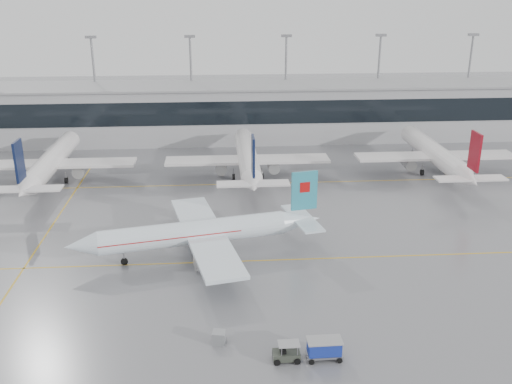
{
  "coord_description": "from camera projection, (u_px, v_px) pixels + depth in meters",
  "views": [
    {
      "loc": [
        -5.56,
        -65.51,
        33.44
      ],
      "look_at": [
        0.0,
        12.0,
        5.0
      ],
      "focal_mm": 40.0,
      "sensor_mm": 36.0,
      "label": 1
    }
  ],
  "objects": [
    {
      "name": "ground",
      "position": [
        263.0,
        260.0,
        73.23
      ],
      "size": [
        320.0,
        320.0,
        0.0
      ],
      "primitive_type": "plane",
      "color": "slate",
      "rests_on": "ground"
    },
    {
      "name": "terminal",
      "position": [
        240.0,
        112.0,
        129.24
      ],
      "size": [
        180.0,
        15.0,
        12.0
      ],
      "primitive_type": "cube",
      "color": "#A4A4A8",
      "rests_on": "ground"
    },
    {
      "name": "taxi_line_cross",
      "position": [
        55.0,
        221.0,
        85.26
      ],
      "size": [
        0.25,
        60.0,
        0.01
      ],
      "primitive_type": "cube",
      "color": "gold",
      "rests_on": "ground"
    },
    {
      "name": "parked_jet_d",
      "position": [
        435.0,
        154.0,
        105.86
      ],
      "size": [
        29.64,
        36.96,
        11.72
      ],
      "rotation": [
        0.0,
        0.0,
        1.57
      ],
      "color": "white",
      "rests_on": "ground"
    },
    {
      "name": "terminal_glass",
      "position": [
        242.0,
        113.0,
        121.66
      ],
      "size": [
        180.0,
        0.2,
        5.0
      ],
      "primitive_type": "cube",
      "color": "black",
      "rests_on": "ground"
    },
    {
      "name": "air_canada_jet",
      "position": [
        203.0,
        232.0,
        73.72
      ],
      "size": [
        33.37,
        26.32,
        10.22
      ],
      "rotation": [
        0.0,
        0.0,
        3.35
      ],
      "color": "white",
      "rests_on": "ground"
    },
    {
      "name": "baggage_tug",
      "position": [
        286.0,
        354.0,
        53.59
      ],
      "size": [
        3.85,
        1.63,
        1.86
      ],
      "rotation": [
        0.0,
        0.0,
        0.01
      ],
      "color": "#33382F",
      "rests_on": "ground"
    },
    {
      "name": "gse_unit",
      "position": [
        219.0,
        337.0,
        56.2
      ],
      "size": [
        1.47,
        1.4,
        1.28
      ],
      "primitive_type": "cube",
      "rotation": [
        0.0,
        0.0,
        -0.18
      ],
      "color": "gray",
      "rests_on": "ground"
    },
    {
      "name": "taxi_line_north",
      "position": [
        249.0,
        184.0,
        101.33
      ],
      "size": [
        120.0,
        0.25,
        0.01
      ],
      "primitive_type": "cube",
      "color": "gold",
      "rests_on": "ground"
    },
    {
      "name": "light_masts",
      "position": [
        239.0,
        76.0,
        132.34
      ],
      "size": [
        156.4,
        1.0,
        22.6
      ],
      "color": "gray",
      "rests_on": "ground"
    },
    {
      "name": "parked_jet_b",
      "position": [
        51.0,
        162.0,
        101.16
      ],
      "size": [
        29.64,
        36.96,
        11.72
      ],
      "rotation": [
        0.0,
        0.0,
        1.57
      ],
      "color": "white",
      "rests_on": "ground"
    },
    {
      "name": "parked_jet_c",
      "position": [
        247.0,
        158.0,
        103.51
      ],
      "size": [
        29.64,
        36.96,
        11.72
      ],
      "rotation": [
        0.0,
        0.0,
        1.57
      ],
      "color": "white",
      "rests_on": "ground"
    },
    {
      "name": "baggage_cart",
      "position": [
        324.0,
        348.0,
        53.69
      ],
      "size": [
        3.35,
        1.9,
        2.05
      ],
      "rotation": [
        0.0,
        0.0,
        0.01
      ],
      "color": "gray",
      "rests_on": "ground"
    },
    {
      "name": "taxi_line_main",
      "position": [
        263.0,
        260.0,
        73.23
      ],
      "size": [
        120.0,
        0.25,
        0.01
      ],
      "primitive_type": "cube",
      "color": "gold",
      "rests_on": "ground"
    },
    {
      "name": "terminal_roof",
      "position": [
        240.0,
        85.0,
        127.11
      ],
      "size": [
        182.0,
        16.0,
        0.4
      ],
      "primitive_type": "cube",
      "color": "gray",
      "rests_on": "ground"
    }
  ]
}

